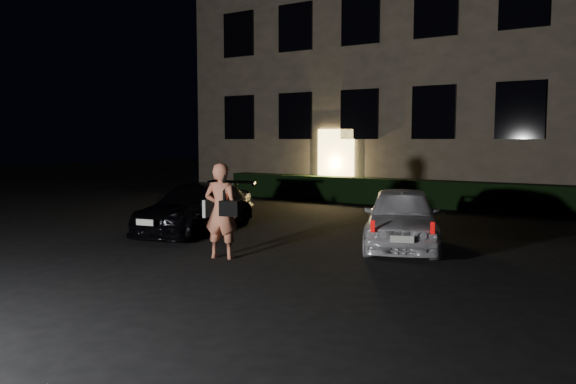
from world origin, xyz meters
The scene contains 6 objects.
ground centered at (0.00, 0.00, 0.00)m, with size 80.00×80.00×0.00m, color black.
building centered at (0.00, 14.99, 6.00)m, with size 20.00×8.11×12.00m.
hedge centered at (0.00, 10.50, 0.42)m, with size 15.00×0.70×0.85m, color black.
sedan centered at (-2.95, 2.99, 0.56)m, with size 2.26×4.05×1.11m.
hatch centered at (1.76, 3.79, 0.60)m, with size 2.61×3.79×1.20m.
man centered at (-0.56, 1.00, 0.87)m, with size 0.79×0.57×1.73m.
Camera 1 is at (5.83, -6.76, 2.14)m, focal length 35.00 mm.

